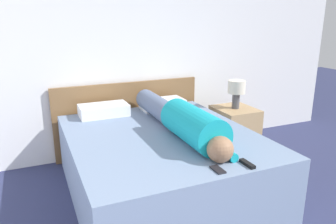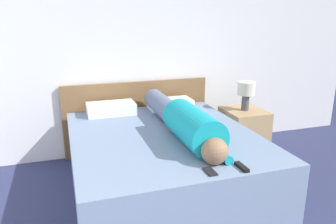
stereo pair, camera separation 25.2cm
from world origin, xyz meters
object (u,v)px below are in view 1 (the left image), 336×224
object	(u,v)px
pillow_near_headboard	(104,110)
pillow_second	(163,104)
nightstand	(234,131)
tv_remote	(247,164)
person_lying	(181,120)
bed	(162,163)
cell_phone	(218,170)
table_lamp	(236,89)

from	to	relation	value
pillow_near_headboard	pillow_second	size ratio (longest dim) A/B	1.05
pillow_near_headboard	pillow_second	bearing A→B (deg)	0.00
nightstand	tv_remote	bearing A→B (deg)	-121.71
person_lying	nightstand	bearing A→B (deg)	29.55
bed	cell_phone	size ratio (longest dim) A/B	14.86
nightstand	cell_phone	bearing A→B (deg)	-128.82
cell_phone	person_lying	bearing A→B (deg)	83.51
cell_phone	pillow_near_headboard	bearing A→B (deg)	104.93
person_lying	pillow_near_headboard	bearing A→B (deg)	121.61
tv_remote	cell_phone	distance (m)	0.24
bed	pillow_second	xyz separation A→B (m)	(0.34, 0.79, 0.35)
person_lying	pillow_second	world-z (taller)	person_lying
pillow_near_headboard	pillow_second	world-z (taller)	pillow_near_headboard
tv_remote	cell_phone	world-z (taller)	tv_remote
pillow_second	pillow_near_headboard	bearing A→B (deg)	180.00
bed	pillow_near_headboard	xyz separation A→B (m)	(-0.36, 0.79, 0.36)
cell_phone	tv_remote	bearing A→B (deg)	-3.67
bed	table_lamp	world-z (taller)	table_lamp
nightstand	pillow_second	world-z (taller)	pillow_second
person_lying	pillow_near_headboard	distance (m)	1.00
pillow_near_headboard	tv_remote	bearing A→B (deg)	-67.68
bed	cell_phone	distance (m)	0.90
nightstand	pillow_near_headboard	size ratio (longest dim) A/B	1.11
bed	tv_remote	xyz separation A→B (m)	(0.32, -0.86, 0.31)
nightstand	pillow_second	bearing A→B (deg)	160.63
bed	pillow_second	distance (m)	0.93
bed	pillow_second	size ratio (longest dim) A/B	3.91
pillow_near_headboard	pillow_second	xyz separation A→B (m)	(0.69, 0.00, -0.01)
nightstand	pillow_second	size ratio (longest dim) A/B	1.17
person_lying	tv_remote	bearing A→B (deg)	-79.18
person_lying	pillow_second	distance (m)	0.87
person_lying	cell_phone	size ratio (longest dim) A/B	13.40
pillow_second	cell_phone	xyz separation A→B (m)	(-0.26, -1.63, -0.05)
person_lying	bed	bearing A→B (deg)	159.80
tv_remote	person_lying	bearing A→B (deg)	100.82
person_lying	cell_phone	bearing A→B (deg)	-96.49
bed	nightstand	xyz separation A→B (m)	(1.16, 0.50, -0.01)
table_lamp	pillow_second	distance (m)	0.89
pillow_second	tv_remote	size ratio (longest dim) A/B	3.30
pillow_near_headboard	cell_phone	world-z (taller)	pillow_near_headboard
nightstand	pillow_near_headboard	world-z (taller)	pillow_near_headboard
pillow_second	cell_phone	bearing A→B (deg)	-99.00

